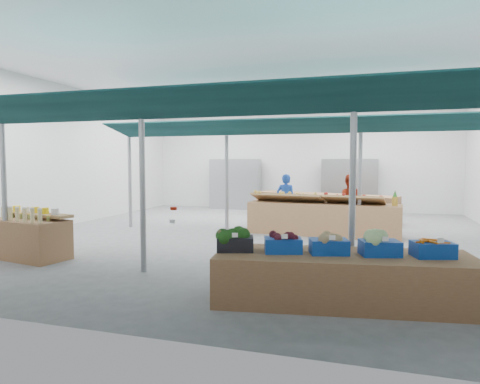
% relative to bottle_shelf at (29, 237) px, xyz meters
% --- Properties ---
extents(floor, '(13.00, 13.00, 0.00)m').
position_rel_bottle_shelf_xyz_m(floor, '(3.73, 3.71, -0.43)').
color(floor, slate).
rests_on(floor, ground).
extents(hall, '(13.00, 13.00, 13.00)m').
position_rel_bottle_shelf_xyz_m(hall, '(3.73, 5.15, 2.22)').
color(hall, silver).
rests_on(hall, ground).
extents(pole_grid, '(10.00, 4.60, 3.00)m').
position_rel_bottle_shelf_xyz_m(pole_grid, '(4.48, 1.96, 1.39)').
color(pole_grid, gray).
rests_on(pole_grid, floor).
extents(awnings, '(9.50, 7.08, 0.30)m').
position_rel_bottle_shelf_xyz_m(awnings, '(4.48, 1.96, 2.35)').
color(awnings, black).
rests_on(awnings, pole_grid).
extents(back_shelving_left, '(2.00, 0.50, 2.00)m').
position_rel_bottle_shelf_xyz_m(back_shelving_left, '(1.23, 9.71, 0.57)').
color(back_shelving_left, '#B23F33').
rests_on(back_shelving_left, floor).
extents(back_shelving_right, '(2.00, 0.50, 2.00)m').
position_rel_bottle_shelf_xyz_m(back_shelving_right, '(5.73, 9.71, 0.57)').
color(back_shelving_right, '#B23F33').
rests_on(back_shelving_right, floor).
extents(bottle_shelf, '(1.85, 1.32, 1.05)m').
position_rel_bottle_shelf_xyz_m(bottle_shelf, '(0.00, 0.00, 0.00)').
color(bottle_shelf, brown).
rests_on(bottle_shelf, floor).
extents(veg_counter, '(3.55, 1.62, 0.67)m').
position_rel_bottle_shelf_xyz_m(veg_counter, '(6.15, -0.97, -0.09)').
color(veg_counter, brown).
rests_on(veg_counter, floor).
extents(fruit_counter, '(3.95, 1.17, 0.84)m').
position_rel_bottle_shelf_xyz_m(fruit_counter, '(5.31, 4.47, -0.01)').
color(fruit_counter, brown).
rests_on(fruit_counter, floor).
extents(far_counter, '(4.82, 2.48, 0.86)m').
position_rel_bottle_shelf_xyz_m(far_counter, '(5.00, 7.51, 0.00)').
color(far_counter, brown).
rests_on(far_counter, floor).
extents(crate_stack, '(0.53, 0.39, 0.61)m').
position_rel_bottle_shelf_xyz_m(crate_stack, '(6.14, -0.72, -0.12)').
color(crate_stack, navy).
rests_on(crate_stack, floor).
extents(vendor_left, '(0.59, 0.41, 1.56)m').
position_rel_bottle_shelf_xyz_m(vendor_left, '(4.11, 5.57, 0.35)').
color(vendor_left, '#1B44B0').
rests_on(vendor_left, floor).
extents(vendor_right, '(0.79, 0.64, 1.56)m').
position_rel_bottle_shelf_xyz_m(vendor_right, '(5.91, 5.57, 0.35)').
color(vendor_right, '#9C2913').
rests_on(vendor_right, floor).
extents(crate_broccoli, '(0.58, 0.48, 0.35)m').
position_rel_bottle_shelf_xyz_m(crate_broccoli, '(4.69, -1.18, 0.40)').
color(crate_broccoli, black).
rests_on(crate_broccoli, veg_counter).
extents(crate_beets, '(0.58, 0.48, 0.29)m').
position_rel_bottle_shelf_xyz_m(crate_beets, '(5.35, -1.08, 0.37)').
color(crate_beets, navy).
rests_on(crate_beets, veg_counter).
extents(crate_celeriac, '(0.58, 0.48, 0.31)m').
position_rel_bottle_shelf_xyz_m(crate_celeriac, '(5.96, -1.00, 0.39)').
color(crate_celeriac, navy).
rests_on(crate_celeriac, veg_counter).
extents(crate_cabbage, '(0.58, 0.48, 0.35)m').
position_rel_bottle_shelf_xyz_m(crate_cabbage, '(6.62, -0.90, 0.40)').
color(crate_cabbage, navy).
rests_on(crate_cabbage, veg_counter).
extents(crate_carrots, '(0.58, 0.48, 0.29)m').
position_rel_bottle_shelf_xyz_m(crate_carrots, '(7.28, -0.80, 0.35)').
color(crate_carrots, navy).
rests_on(crate_carrots, veg_counter).
extents(sparrow, '(0.12, 0.09, 0.11)m').
position_rel_bottle_shelf_xyz_m(sparrow, '(4.55, -1.32, 0.49)').
color(sparrow, brown).
rests_on(sparrow, crate_broccoli).
extents(pole_ribbon, '(0.12, 0.12, 0.28)m').
position_rel_bottle_shelf_xyz_m(pole_ribbon, '(3.22, -0.09, 0.65)').
color(pole_ribbon, '#B21E0B').
rests_on(pole_ribbon, pole_grid).
extents(apple_heap_yellow, '(1.97, 0.93, 0.27)m').
position_rel_bottle_shelf_xyz_m(apple_heap_yellow, '(4.38, 4.43, 0.58)').
color(apple_heap_yellow, '#997247').
rests_on(apple_heap_yellow, fruit_counter).
extents(apple_heap_red, '(1.58, 0.88, 0.27)m').
position_rel_bottle_shelf_xyz_m(apple_heap_red, '(6.09, 4.32, 0.58)').
color(apple_heap_red, '#997247').
rests_on(apple_heap_red, fruit_counter).
extents(pineapple, '(0.14, 0.14, 0.39)m').
position_rel_bottle_shelf_xyz_m(pineapple, '(7.07, 4.26, 0.59)').
color(pineapple, '#8C6019').
rests_on(pineapple, fruit_counter).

